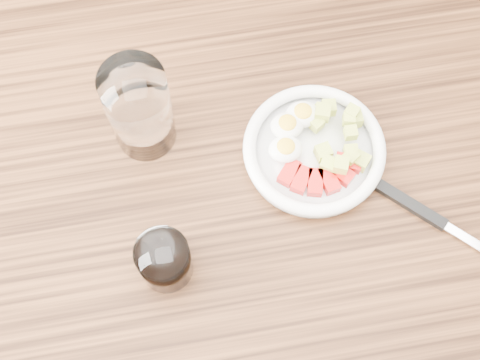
# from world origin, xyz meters

# --- Properties ---
(ground) EXTENTS (4.00, 4.00, 0.00)m
(ground) POSITION_xyz_m (0.00, 0.00, 0.00)
(ground) COLOR brown
(ground) RESTS_ON ground
(dining_table) EXTENTS (1.50, 0.90, 0.77)m
(dining_table) POSITION_xyz_m (0.00, 0.00, 0.67)
(dining_table) COLOR brown
(dining_table) RESTS_ON ground
(bowl) EXTENTS (0.19, 0.19, 0.05)m
(bowl) POSITION_xyz_m (0.10, 0.04, 0.79)
(bowl) COLOR white
(bowl) RESTS_ON dining_table
(fork) EXTENTS (0.17, 0.17, 0.01)m
(fork) POSITION_xyz_m (0.23, -0.07, 0.78)
(fork) COLOR black
(fork) RESTS_ON dining_table
(water_glass) EXTENTS (0.08, 0.08, 0.15)m
(water_glass) POSITION_xyz_m (-0.12, 0.11, 0.84)
(water_glass) COLOR white
(water_glass) RESTS_ON dining_table
(coffee_glass) EXTENTS (0.07, 0.07, 0.08)m
(coffee_glass) POSITION_xyz_m (-0.12, -0.08, 0.81)
(coffee_glass) COLOR white
(coffee_glass) RESTS_ON dining_table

